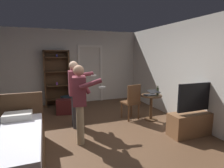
% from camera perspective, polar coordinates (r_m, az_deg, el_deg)
% --- Properties ---
extents(ground_plane, '(7.10, 7.10, 0.00)m').
position_cam_1_polar(ground_plane, '(4.01, -6.31, -17.38)').
color(ground_plane, brown).
extents(wall_back, '(5.44, 0.12, 2.66)m').
position_cam_1_polar(wall_back, '(6.83, -13.36, 5.15)').
color(wall_back, beige).
rests_on(wall_back, ground_plane).
extents(wall_right, '(0.12, 6.69, 2.66)m').
position_cam_1_polar(wall_right, '(4.96, 24.68, 3.07)').
color(wall_right, beige).
rests_on(wall_right, ground_plane).
extents(doorway_frame, '(0.93, 0.08, 2.13)m').
position_cam_1_polar(doorway_frame, '(6.90, -6.83, 4.49)').
color(doorway_frame, white).
rests_on(doorway_frame, ground_plane).
extents(bookshelf, '(0.86, 0.32, 1.93)m').
position_cam_1_polar(bookshelf, '(6.59, -16.90, 2.32)').
color(bookshelf, '#4C331E').
rests_on(bookshelf, ground_plane).
extents(tv_flatscreen, '(1.30, 0.40, 1.18)m').
position_cam_1_polar(tv_flatscreen, '(4.60, 24.81, -10.16)').
color(tv_flatscreen, brown).
rests_on(tv_flatscreen, ground_plane).
extents(side_table, '(0.56, 0.56, 0.70)m').
position_cam_1_polar(side_table, '(5.11, 12.20, -5.99)').
color(side_table, '#4C331E').
rests_on(side_table, ground_plane).
extents(laptop, '(0.36, 0.37, 0.15)m').
position_cam_1_polar(laptop, '(5.00, 12.35, -2.95)').
color(laptop, black).
rests_on(laptop, side_table).
extents(bottle_on_table, '(0.06, 0.06, 0.26)m').
position_cam_1_polar(bottle_on_table, '(5.04, 14.17, -2.24)').
color(bottle_on_table, '#2E351C').
rests_on(bottle_on_table, side_table).
extents(wooden_chair, '(0.49, 0.49, 0.99)m').
position_cam_1_polar(wooden_chair, '(5.03, 6.25, -5.14)').
color(wooden_chair, brown).
rests_on(wooden_chair, ground_plane).
extents(person_blue_shirt, '(0.61, 0.62, 1.59)m').
position_cam_1_polar(person_blue_shirt, '(3.72, -10.03, -4.69)').
color(person_blue_shirt, tan).
rests_on(person_blue_shirt, ground_plane).
extents(person_striped_shirt, '(0.62, 0.56, 1.64)m').
position_cam_1_polar(person_striped_shirt, '(4.53, -11.60, -1.83)').
color(person_striped_shirt, '#333338').
rests_on(person_striped_shirt, ground_plane).
extents(suitcase_dark, '(0.57, 0.47, 0.44)m').
position_cam_1_polar(suitcase_dark, '(6.19, -13.14, -5.69)').
color(suitcase_dark, '#1E2D38').
rests_on(suitcase_dark, ground_plane).
extents(suitcase_small, '(0.67, 0.41, 0.45)m').
position_cam_1_polar(suitcase_small, '(5.72, -13.87, -6.93)').
color(suitcase_small, '#4C1919').
rests_on(suitcase_small, ground_plane).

